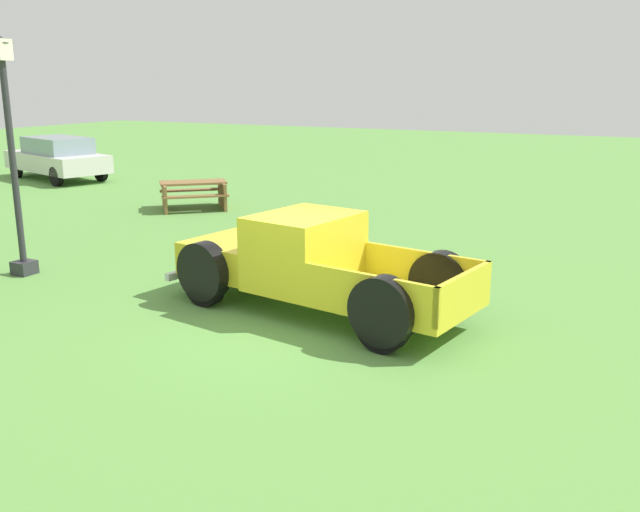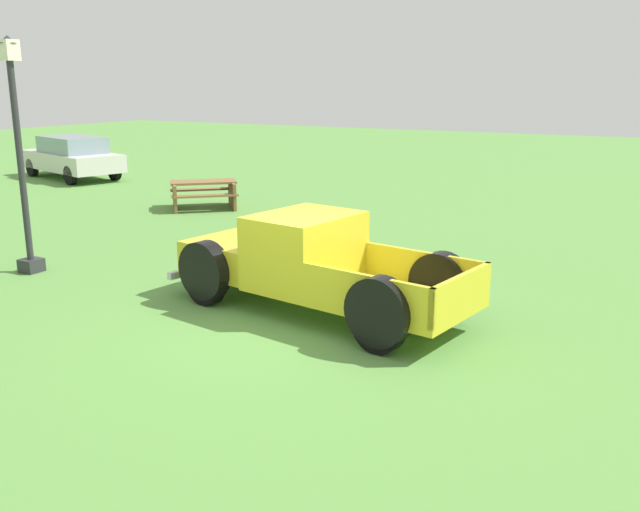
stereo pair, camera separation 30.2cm
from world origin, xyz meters
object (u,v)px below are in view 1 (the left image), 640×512
pickup_truck_foreground (302,264)px  lamp_post_near (12,154)px  picnic_table (194,192)px  sedan_distant_a (57,157)px

pickup_truck_foreground → lamp_post_near: lamp_post_near is taller
pickup_truck_foreground → picnic_table: pickup_truck_foreground is taller
sedan_distant_a → lamp_post_near: (-9.52, -9.34, 1.43)m
pickup_truck_foreground → sedan_distant_a: (8.90, 14.89, 0.08)m
sedan_distant_a → lamp_post_near: lamp_post_near is taller
pickup_truck_foreground → sedan_distant_a: 17.35m
lamp_post_near → picnic_table: size_ratio=1.84×
sedan_distant_a → lamp_post_near: size_ratio=1.15×
lamp_post_near → picnic_table: lamp_post_near is taller
sedan_distant_a → lamp_post_near: bearing=-135.6°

